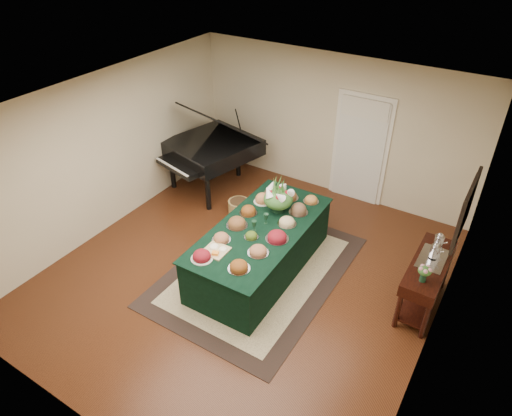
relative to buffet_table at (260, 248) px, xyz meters
The scene contains 14 objects.
ground 0.47m from the buffet_table, 124.35° to the right, with size 6.00×6.00×0.00m, color black.
area_rug 0.40m from the buffet_table, 92.25° to the right, with size 2.36×3.31×0.01m.
kitchen_doorway 2.87m from the buffet_table, 80.56° to the left, with size 1.05×0.07×2.10m.
buffet_table is the anchor object (origin of this frame).
food_platters 0.45m from the buffet_table, 104.05° to the left, with size 1.01×2.34×0.13m.
cutting_board 0.92m from the buffet_table, 107.46° to the right, with size 0.33×0.33×0.10m.
green_goblets 0.49m from the buffet_table, 146.66° to the left, with size 0.13×0.32×0.18m.
floral_centerpiece 0.86m from the buffet_table, 90.44° to the left, with size 0.48×0.48×0.48m.
grand_piano 2.71m from the buffet_table, 142.13° to the left, with size 1.85×1.98×1.76m.
wicker_basket 1.65m from the buffet_table, 135.81° to the left, with size 0.39×0.39×0.25m, color olive.
mahogany_sideboard 2.42m from the buffet_table, 12.53° to the left, with size 0.45×1.33×0.81m.
tea_service 2.51m from the buffet_table, 16.72° to the left, with size 0.34×0.58×0.30m.
pink_bouquet 2.42m from the buffet_table, ahead, with size 0.19×0.19×0.24m.
wall_painting 2.95m from the buffet_table, 11.48° to the left, with size 0.05×0.95×0.75m.
Camera 1 is at (2.97, -4.47, 4.83)m, focal length 32.00 mm.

